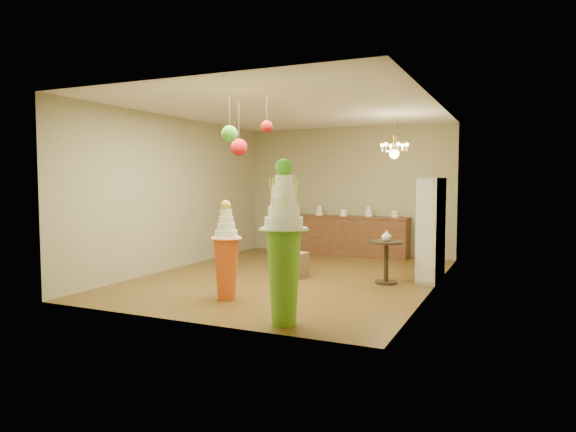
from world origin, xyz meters
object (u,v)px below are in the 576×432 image
at_px(pedestal_orange, 226,260).
at_px(round_table, 386,256).
at_px(pedestal_green, 284,256).
at_px(sideboard, 343,235).

distance_m(pedestal_orange, round_table, 2.82).
bearing_deg(pedestal_orange, pedestal_green, -32.88).
relative_size(pedestal_orange, round_table, 2.01).
relative_size(pedestal_orange, sideboard, 0.48).
distance_m(pedestal_green, pedestal_orange, 1.61).
height_order(pedestal_green, pedestal_orange, pedestal_green).
bearing_deg(pedestal_green, pedestal_orange, 147.12).
bearing_deg(round_table, pedestal_orange, -131.57).
bearing_deg(pedestal_green, round_table, 79.76).
relative_size(pedestal_green, round_table, 2.77).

